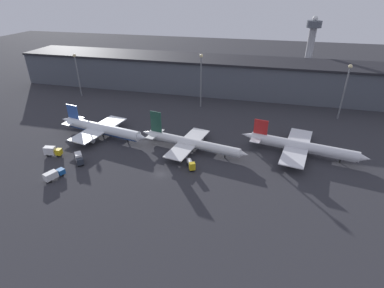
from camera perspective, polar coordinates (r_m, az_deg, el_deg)
ground at (r=106.44m, az=-6.04°, el=-5.74°), size 600.00×600.00×0.00m
terminal_building at (r=188.19m, az=3.73°, el=13.04°), size 241.71×28.85×19.97m
airplane_0 at (r=135.45m, az=-16.84°, el=2.78°), size 45.36×29.33×12.30m
airplane_1 at (r=119.14m, az=-0.15°, el=0.18°), size 45.92×28.78×13.91m
airplane_2 at (r=123.37m, az=20.05°, el=-0.46°), size 47.56×33.48×11.76m
service_vehicle_0 at (r=108.15m, az=-0.20°, el=-3.87°), size 4.43×6.10×3.36m
service_vehicle_1 at (r=127.78m, az=-25.06°, el=-1.21°), size 6.84×3.12×3.77m
service_vehicle_2 at (r=118.79m, az=-20.71°, el=-2.56°), size 5.55×5.93×3.69m
service_vehicle_3 at (r=112.86m, az=-24.87°, el=-5.31°), size 4.80×7.35×3.13m
lamp_post_0 at (r=188.29m, az=-21.06°, el=13.05°), size 1.80×1.80×24.53m
lamp_post_1 at (r=159.10m, az=1.72°, el=13.08°), size 1.80×1.80×28.12m
lamp_post_2 at (r=160.40m, az=27.22°, el=9.86°), size 1.80×1.80×26.84m
control_tower at (r=213.31m, az=21.61°, el=17.02°), size 9.00×9.00×42.07m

